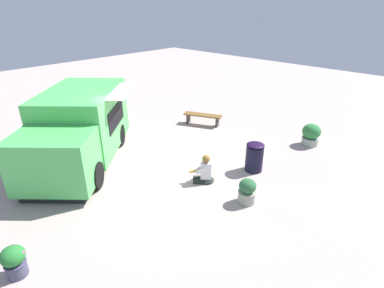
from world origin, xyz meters
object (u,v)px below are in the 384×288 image
(planter_flowering_side, at_px, (14,261))
(trash_bin, at_px, (254,157))
(food_truck, at_px, (79,130))
(planter_flowering_far, at_px, (247,191))
(planter_flowering_near, at_px, (311,134))
(plaza_bench, at_px, (203,117))
(person_customer, at_px, (205,171))

(planter_flowering_side, height_order, trash_bin, trash_bin)
(food_truck, height_order, trash_bin, food_truck)
(planter_flowering_side, distance_m, trash_bin, 6.86)
(food_truck, xyz_separation_m, planter_flowering_far, (1.79, -5.48, -0.73))
(food_truck, relative_size, planter_flowering_side, 7.46)
(planter_flowering_near, height_order, planter_flowering_far, planter_flowering_near)
(plaza_bench, bearing_deg, person_customer, -137.81)
(planter_flowering_far, distance_m, planter_flowering_side, 5.51)
(food_truck, xyz_separation_m, plaza_bench, (5.29, -0.80, -0.73))
(planter_flowering_near, bearing_deg, trash_bin, 170.96)
(planter_flowering_side, bearing_deg, plaza_bench, 17.62)
(person_customer, xyz_separation_m, plaza_bench, (3.49, 3.16, -0.02))
(person_customer, distance_m, planter_flowering_near, 4.85)
(food_truck, xyz_separation_m, planter_flowering_near, (6.50, -5.15, -0.66))
(food_truck, distance_m, planter_flowering_side, 4.95)
(planter_flowering_side, xyz_separation_m, trash_bin, (6.77, -1.11, 0.11))
(person_customer, relative_size, planter_flowering_far, 1.26)
(person_customer, distance_m, planter_flowering_far, 1.52)
(planter_flowering_far, bearing_deg, food_truck, 108.08)
(person_customer, xyz_separation_m, planter_flowering_side, (-5.17, 0.41, 0.00))
(food_truck, height_order, planter_flowering_far, food_truck)
(planter_flowering_near, height_order, plaza_bench, planter_flowering_near)
(food_truck, xyz_separation_m, trash_bin, (3.40, -4.66, -0.61))
(food_truck, bearing_deg, planter_flowering_near, -38.40)
(food_truck, height_order, planter_flowering_near, food_truck)
(planter_flowering_far, relative_size, plaza_bench, 0.42)
(person_customer, bearing_deg, planter_flowering_far, -90.41)
(planter_flowering_far, height_order, plaza_bench, planter_flowering_far)
(plaza_bench, bearing_deg, trash_bin, -116.08)
(food_truck, relative_size, person_customer, 5.78)
(planter_flowering_far, bearing_deg, plaza_bench, 53.23)
(planter_flowering_side, xyz_separation_m, plaza_bench, (8.66, 2.75, -0.02))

